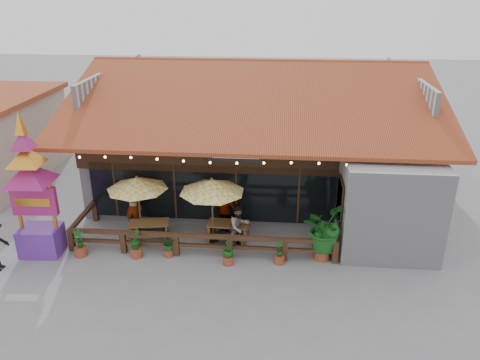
# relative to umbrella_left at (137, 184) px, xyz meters

# --- Properties ---
(ground) EXTENTS (100.00, 100.00, 0.00)m
(ground) POSITION_rel_umbrella_left_xyz_m (4.25, -0.94, -2.21)
(ground) COLOR gray
(ground) RESTS_ON ground
(restaurant_building) EXTENTS (15.50, 14.73, 6.09)m
(restaurant_building) POSITION_rel_umbrella_left_xyz_m (4.51, 5.68, -0.01)
(restaurant_building) COLOR #B7B7BC
(restaurant_building) RESTS_ON ground
(patio_railing) EXTENTS (10.00, 2.60, 0.92)m
(patio_railing) POSITION_rel_umbrella_left_xyz_m (1.99, -1.20, -1.60)
(patio_railing) COLOR #472E19
(patio_railing) RESTS_ON ground
(umbrella_left) EXTENTS (2.61, 2.61, 2.54)m
(umbrella_left) POSITION_rel_umbrella_left_xyz_m (0.00, 0.00, 0.00)
(umbrella_left) COLOR brown
(umbrella_left) RESTS_ON ground
(umbrella_right) EXTENTS (3.27, 3.27, 2.66)m
(umbrella_right) POSITION_rel_umbrella_left_xyz_m (2.95, -0.25, 0.11)
(umbrella_right) COLOR brown
(umbrella_right) RESTS_ON ground
(picnic_table_left) EXTENTS (1.76, 1.59, 0.74)m
(picnic_table_left) POSITION_rel_umbrella_left_xyz_m (0.44, -0.35, -1.72)
(picnic_table_left) COLOR brown
(picnic_table_left) RESTS_ON ground
(picnic_table_right) EXTENTS (1.70, 1.49, 0.77)m
(picnic_table_right) POSITION_rel_umbrella_left_xyz_m (3.54, -0.21, -1.69)
(picnic_table_right) COLOR brown
(picnic_table_right) RESTS_ON ground
(thai_sign_tower) EXTENTS (2.29, 2.29, 5.85)m
(thai_sign_tower) POSITION_rel_umbrella_left_xyz_m (-3.26, -1.73, 0.88)
(thai_sign_tower) COLOR #5F2A9B
(thai_sign_tower) RESTS_ON ground
(tropical_plant) EXTENTS (1.82, 1.94, 2.14)m
(tropical_plant) POSITION_rel_umbrella_left_xyz_m (7.10, -1.21, -0.99)
(tropical_plant) COLOR brown
(tropical_plant) RESTS_ON ground
(diner_a) EXTENTS (0.73, 0.49, 1.98)m
(diner_a) POSITION_rel_umbrella_left_xyz_m (-0.38, 0.37, -1.23)
(diner_a) COLOR #361E11
(diner_a) RESTS_ON ground
(diner_b) EXTENTS (1.10, 1.07, 1.79)m
(diner_b) POSITION_rel_umbrella_left_xyz_m (4.00, -0.66, -1.32)
(diner_b) COLOR #361E11
(diner_b) RESTS_ON ground
(diner_c) EXTENTS (1.16, 0.84, 1.83)m
(diner_c) POSITION_rel_umbrella_left_xyz_m (3.33, 0.64, -1.30)
(diner_c) COLOR #361E11
(diner_c) RESTS_ON ground
(planter_a) EXTENTS (0.45, 0.45, 1.09)m
(planter_a) POSITION_rel_umbrella_left_xyz_m (-1.78, -1.79, -1.76)
(planter_a) COLOR brown
(planter_a) RESTS_ON ground
(planter_b) EXTENTS (0.44, 0.44, 1.09)m
(planter_b) POSITION_rel_umbrella_left_xyz_m (0.29, -1.68, -1.72)
(planter_b) COLOR brown
(planter_b) RESTS_ON ground
(planter_c) EXTENTS (0.67, 0.67, 0.84)m
(planter_c) POSITION_rel_umbrella_left_xyz_m (1.46, -1.55, -1.74)
(planter_c) COLOR brown
(planter_c) RESTS_ON ground
(planter_d) EXTENTS (0.51, 0.51, 0.97)m
(planter_d) POSITION_rel_umbrella_left_xyz_m (3.72, -1.87, -1.75)
(planter_d) COLOR brown
(planter_d) RESTS_ON ground
(planter_e) EXTENTS (0.38, 0.39, 0.93)m
(planter_e) POSITION_rel_umbrella_left_xyz_m (5.55, -1.66, -1.82)
(planter_e) COLOR brown
(planter_e) RESTS_ON ground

